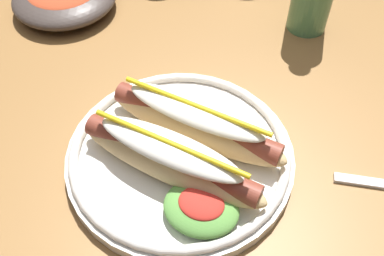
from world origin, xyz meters
TOP-DOWN VIEW (x-y plane):
  - dining_table at (0.00, 0.00)m, footprint 1.21×0.97m
  - hot_dog_plate at (0.01, -0.12)m, footprint 0.27×0.27m

SIDE VIEW (x-z plane):
  - dining_table at x=0.00m, z-range 0.27..1.01m
  - hot_dog_plate at x=0.01m, z-range 0.73..0.80m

